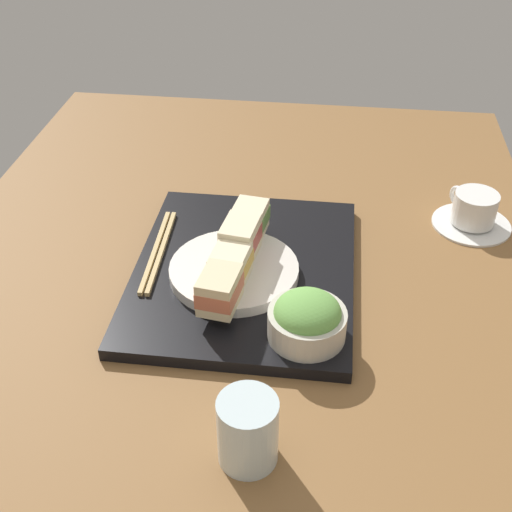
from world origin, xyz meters
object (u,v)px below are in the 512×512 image
sandwich_inner_near (240,239)px  sandwich_farmost (220,290)px  coffee_cup (473,212)px  sandwich_nearmost (249,220)px  salad_bowl (307,319)px  drinking_glass (248,431)px  chopsticks_pair (158,251)px  sandwich_plate (236,271)px  sandwich_inner_far (230,265)px

sandwich_inner_near → sandwich_farmost: sandwich_inner_near is taller
sandwich_inner_near → coffee_cup: size_ratio=0.58×
sandwich_nearmost → salad_bowl: (20.86, 10.61, -1.18)cm
sandwich_nearmost → sandwich_farmost: bearing=-5.5°
salad_bowl → sandwich_nearmost: bearing=-153.0°
drinking_glass → chopsticks_pair: bearing=-151.4°
sandwich_plate → coffee_cup: coffee_cup is taller
sandwich_plate → salad_bowl: size_ratio=1.84×
sandwich_plate → sandwich_inner_far: size_ratio=2.57×
sandwich_plate → salad_bowl: 16.68cm
sandwich_nearmost → sandwich_inner_near: size_ratio=1.00×
sandwich_inner_far → sandwich_farmost: 6.00cm
sandwich_inner_near → sandwich_farmost: size_ratio=1.05×
sandwich_nearmost → chopsticks_pair: sandwich_nearmost is taller
chopsticks_pair → drinking_glass: drinking_glass is taller
sandwich_farmost → chopsticks_pair: bearing=-137.1°
sandwich_plate → sandwich_inner_far: (2.99, -0.29, 3.37)cm
chopsticks_pair → sandwich_inner_far: bearing=60.7°
sandwich_inner_far → coffee_cup: 45.77cm
sandwich_farmost → drinking_glass: (21.96, 6.88, -1.82)cm
sandwich_nearmost → sandwich_inner_near: sandwich_inner_near is taller
sandwich_plate → coffee_cup: 43.84cm
coffee_cup → sandwich_plate: bearing=-60.5°
sandwich_nearmost → chopsticks_pair: 15.28cm
sandwich_plate → sandwich_nearmost: size_ratio=2.50×
salad_bowl → coffee_cup: bearing=141.5°
drinking_glass → salad_bowl: bearing=164.0°
sandwich_inner_near → salad_bowl: 18.70cm
sandwich_nearmost → sandwich_farmost: 18.00cm
sandwich_nearmost → coffee_cup: (-12.65, 37.28, -3.52)cm
chopsticks_pair → sandwich_farmost: bearing=42.9°
coffee_cup → sandwich_nearmost: bearing=-71.3°
sandwich_farmost → chopsticks_pair: 18.46cm
sandwich_farmost → sandwich_nearmost: bearing=174.5°
sandwich_inner_far → coffee_cup: (-24.59, 38.44, -3.54)cm
sandwich_nearmost → salad_bowl: bearing=27.0°
sandwich_farmost → chopsticks_pair: size_ratio=0.34×
sandwich_nearmost → sandwich_inner_near: (5.97, -0.58, 0.44)cm
sandwich_nearmost → sandwich_inner_far: 12.00cm
sandwich_inner_far → chopsticks_pair: (-7.21, -12.85, -3.88)cm
sandwich_inner_near → sandwich_farmost: 12.00cm
drinking_glass → coffee_cup: bearing=148.5°
sandwich_plate → drinking_glass: bearing=11.0°
sandwich_inner_near → sandwich_inner_far: size_ratio=1.03×
sandwich_farmost → coffee_cup: 49.70cm
sandwich_nearmost → salad_bowl: size_ratio=0.74×
sandwich_farmost → drinking_glass: 23.09cm
sandwich_plate → sandwich_inner_far: 4.51cm
sandwich_nearmost → sandwich_inner_far: (11.94, -1.16, 0.02)cm
sandwich_plate → chopsticks_pair: 13.81cm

